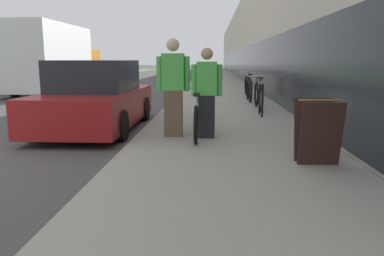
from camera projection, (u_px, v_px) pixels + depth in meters
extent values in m
cube|color=gray|center=(216.00, 82.00, 25.40)|extent=(3.52, 70.00, 0.11)
cube|color=beige|center=(294.00, 43.00, 32.39)|extent=(10.00, 70.00, 5.98)
cube|color=#1E2328|center=(236.00, 63.00, 32.95)|extent=(0.10, 63.00, 2.20)
cube|color=#478438|center=(53.00, 79.00, 30.01)|extent=(7.05, 70.00, 0.03)
torus|color=black|center=(199.00, 111.00, 8.13)|extent=(0.06, 0.67, 0.67)
torus|color=black|center=(196.00, 125.00, 6.36)|extent=(0.06, 0.67, 0.67)
cylinder|color=#7AD1C6|center=(198.00, 106.00, 7.21)|extent=(0.04, 1.53, 0.04)
cylinder|color=#7AD1C6|center=(197.00, 114.00, 6.87)|extent=(0.04, 0.91, 0.31)
cylinder|color=#7AD1C6|center=(197.00, 103.00, 6.62)|extent=(0.03, 0.03, 0.28)
cube|color=black|center=(197.00, 95.00, 6.59)|extent=(0.11, 0.22, 0.05)
cylinder|color=#7AD1C6|center=(199.00, 95.00, 7.93)|extent=(0.03, 0.03, 0.29)
cylinder|color=silver|center=(199.00, 88.00, 7.90)|extent=(0.52, 0.03, 0.03)
cube|color=black|center=(207.00, 116.00, 6.91)|extent=(0.30, 0.22, 0.79)
cube|color=#4CB74C|center=(207.00, 79.00, 6.78)|extent=(0.37, 0.22, 0.60)
cylinder|color=#4CB74C|center=(194.00, 80.00, 6.80)|extent=(0.09, 0.09, 0.57)
cylinder|color=#4CB74C|center=(220.00, 80.00, 6.78)|extent=(0.09, 0.09, 0.57)
sphere|color=tan|center=(207.00, 54.00, 6.71)|extent=(0.21, 0.21, 0.21)
cube|color=brown|center=(173.00, 113.00, 7.04)|extent=(0.34, 0.24, 0.87)
cube|color=#4CB74C|center=(173.00, 72.00, 6.91)|extent=(0.41, 0.24, 0.67)
cylinder|color=#4CB74C|center=(159.00, 74.00, 6.93)|extent=(0.10, 0.10, 0.63)
cylinder|color=#4CB74C|center=(187.00, 74.00, 6.90)|extent=(0.10, 0.10, 0.63)
sphere|color=beige|center=(173.00, 45.00, 6.82)|extent=(0.24, 0.24, 0.24)
cylinder|color=black|center=(262.00, 101.00, 9.39)|extent=(0.05, 0.05, 0.82)
cylinder|color=black|center=(260.00, 99.00, 9.93)|extent=(0.05, 0.05, 0.82)
cylinder|color=black|center=(261.00, 84.00, 9.59)|extent=(0.05, 0.55, 0.05)
torus|color=black|center=(256.00, 95.00, 11.47)|extent=(0.06, 0.76, 0.76)
torus|color=black|center=(261.00, 98.00, 10.44)|extent=(0.06, 0.76, 0.76)
cylinder|color=black|center=(259.00, 88.00, 10.91)|extent=(0.04, 0.90, 0.04)
cylinder|color=black|center=(260.00, 93.00, 10.73)|extent=(0.04, 0.55, 0.34)
cylinder|color=black|center=(260.00, 84.00, 10.55)|extent=(0.03, 0.03, 0.31)
cube|color=black|center=(261.00, 78.00, 10.53)|extent=(0.11, 0.22, 0.05)
cylinder|color=black|center=(257.00, 82.00, 11.32)|extent=(0.03, 0.03, 0.33)
cylinder|color=silver|center=(257.00, 76.00, 11.29)|extent=(0.52, 0.03, 0.03)
torus|color=black|center=(248.00, 89.00, 13.65)|extent=(0.06, 0.77, 0.77)
torus|color=black|center=(250.00, 91.00, 12.68)|extent=(0.06, 0.77, 0.77)
cylinder|color=black|center=(249.00, 83.00, 13.12)|extent=(0.04, 0.84, 0.04)
cylinder|color=black|center=(250.00, 87.00, 12.95)|extent=(0.04, 0.51, 0.35)
cylinder|color=black|center=(250.00, 79.00, 12.78)|extent=(0.03, 0.03, 0.32)
cube|color=black|center=(250.00, 74.00, 12.75)|extent=(0.11, 0.22, 0.05)
cylinder|color=black|center=(248.00, 78.00, 13.50)|extent=(0.03, 0.03, 0.34)
cylinder|color=silver|center=(248.00, 73.00, 13.47)|extent=(0.52, 0.03, 0.03)
torus|color=black|center=(246.00, 85.00, 15.68)|extent=(0.06, 0.78, 0.78)
torus|color=black|center=(248.00, 87.00, 14.68)|extent=(0.06, 0.78, 0.78)
cylinder|color=#B7BCC1|center=(247.00, 80.00, 15.14)|extent=(0.04, 0.87, 0.04)
cylinder|color=#B7BCC1|center=(248.00, 83.00, 14.96)|extent=(0.04, 0.53, 0.35)
cylinder|color=#B7BCC1|center=(248.00, 76.00, 14.79)|extent=(0.03, 0.03, 0.32)
cube|color=black|center=(248.00, 72.00, 14.76)|extent=(0.11, 0.22, 0.05)
cylinder|color=#B7BCC1|center=(246.00, 75.00, 15.53)|extent=(0.03, 0.03, 0.34)
cylinder|color=silver|center=(247.00, 71.00, 15.50)|extent=(0.52, 0.03, 0.03)
cube|color=#331E19|center=(321.00, 135.00, 4.99)|extent=(0.56, 0.20, 0.89)
cube|color=#331E19|center=(314.00, 130.00, 5.35)|extent=(0.56, 0.20, 0.89)
cylinder|color=#93704C|center=(319.00, 100.00, 5.09)|extent=(0.56, 0.03, 0.03)
cube|color=maroon|center=(97.00, 107.00, 8.40)|extent=(1.80, 4.21, 0.72)
cube|color=#1E2328|center=(95.00, 76.00, 8.27)|extent=(1.55, 2.11, 0.66)
cylinder|color=black|center=(80.00, 108.00, 9.72)|extent=(0.22, 0.60, 0.60)
cylinder|color=black|center=(144.00, 109.00, 9.63)|extent=(0.22, 0.60, 0.60)
cylinder|color=black|center=(35.00, 125.00, 7.23)|extent=(0.22, 0.60, 0.60)
cylinder|color=black|center=(120.00, 126.00, 7.15)|extent=(0.22, 0.60, 0.60)
cube|color=orange|center=(77.00, 67.00, 20.47)|extent=(2.07, 1.85, 1.86)
cube|color=white|center=(47.00, 57.00, 16.74)|extent=(2.26, 5.55, 2.86)
cylinder|color=black|center=(56.00, 81.00, 20.18)|extent=(0.28, 0.84, 0.84)
cylinder|color=black|center=(93.00, 81.00, 20.08)|extent=(0.28, 0.84, 0.84)
cylinder|color=black|center=(14.00, 87.00, 15.93)|extent=(0.28, 0.84, 0.84)
cylinder|color=black|center=(62.00, 87.00, 15.82)|extent=(0.28, 0.84, 0.84)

